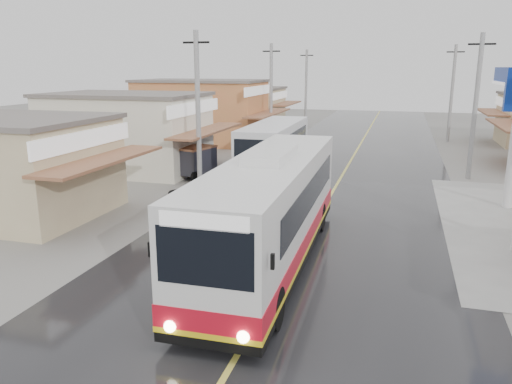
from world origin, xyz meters
TOP-DOWN VIEW (x-y plane):
  - ground at (0.00, 0.00)m, footprint 120.00×120.00m
  - road at (0.00, 15.00)m, footprint 12.00×90.00m
  - centre_line at (0.00, 15.00)m, footprint 0.15×90.00m
  - shopfronts_left at (-13.00, 18.00)m, footprint 11.00×44.00m
  - utility_poles_left at (-7.00, 16.00)m, footprint 1.60×50.00m
  - utility_poles_right at (7.00, 15.00)m, footprint 1.60×36.00m
  - coach_bus at (-0.67, -0.30)m, footprint 2.87×11.92m
  - second_bus at (-4.01, 13.33)m, footprint 2.53×9.03m
  - cyclist at (-2.88, 8.30)m, footprint 0.72×1.98m
  - tricycle_near at (-7.97, 10.75)m, footprint 2.09×2.70m
  - tricycle_far at (-9.39, 14.42)m, footprint 1.57×2.35m
  - tyre_stack at (-7.03, 6.16)m, footprint 0.83×0.83m

SIDE VIEW (x-z plane):
  - ground at x=0.00m, z-range 0.00..0.00m
  - shopfronts_left at x=-13.00m, z-range -2.60..2.60m
  - utility_poles_left at x=-7.00m, z-range -4.00..4.00m
  - utility_poles_right at x=7.00m, z-range -4.00..4.00m
  - road at x=0.00m, z-range 0.00..0.02m
  - centre_line at x=0.00m, z-range 0.02..0.03m
  - tyre_stack at x=-7.03m, z-range 0.00..0.42m
  - cyclist at x=-2.88m, z-range -0.36..1.75m
  - tricycle_far at x=-9.39m, z-range 0.13..1.92m
  - tricycle_near at x=-7.97m, z-range 0.13..1.97m
  - second_bus at x=-4.01m, z-range 0.12..3.10m
  - coach_bus at x=-0.67m, z-range -0.06..3.64m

